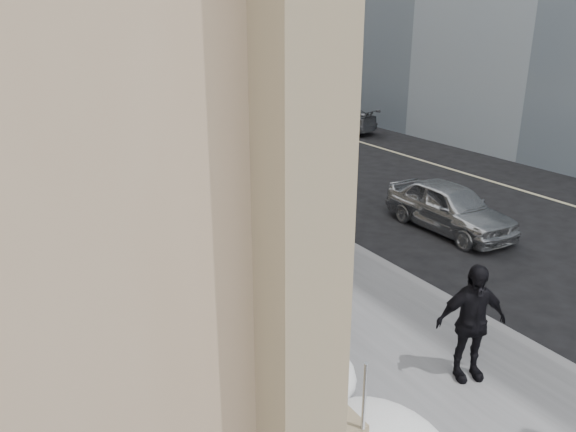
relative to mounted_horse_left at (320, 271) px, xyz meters
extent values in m
plane|color=black|center=(0.10, -1.52, -1.10)|extent=(140.00, 140.00, 0.00)
cube|color=#545456|center=(0.10, 8.48, -1.04)|extent=(5.00, 80.00, 0.12)
cube|color=slate|center=(2.72, 8.48, -1.04)|extent=(0.24, 80.00, 0.12)
cube|color=#BFB78C|center=(10.60, 8.48, -1.10)|extent=(0.15, 70.00, 0.01)
cube|color=#867457|center=(-2.15, 18.48, -0.65)|extent=(1.10, 44.00, 0.90)
cylinder|color=silver|center=(-1.70, 18.48, 0.25)|extent=(0.06, 42.00, 0.06)
cube|color=black|center=(-2.60, 11.48, 2.90)|extent=(0.20, 2.20, 4.50)
cube|color=#867457|center=(15.60, 8.48, 0.90)|extent=(2.00, 80.00, 4.00)
cylinder|color=#2D2D30|center=(3.00, 12.48, 2.90)|extent=(0.18, 0.18, 8.00)
cylinder|color=#2D2D30|center=(3.00, 32.48, 2.90)|extent=(0.18, 0.18, 8.00)
cylinder|color=#2D2D30|center=(3.10, 20.48, 1.90)|extent=(0.20, 0.20, 6.00)
cylinder|color=#2D2D30|center=(1.10, 20.48, 4.70)|extent=(4.00, 0.16, 0.16)
imported|color=black|center=(-0.40, 20.48, 4.20)|extent=(0.18, 0.22, 1.10)
ellipsoid|color=white|center=(-1.35, -1.52, -0.64)|extent=(1.50, 2.10, 0.68)
ellipsoid|color=white|center=(-1.30, 2.48, -0.62)|extent=(1.60, 2.20, 0.72)
ellipsoid|color=white|center=(-1.40, 6.48, -0.66)|extent=(1.40, 2.00, 0.64)
ellipsoid|color=white|center=(-1.25, 10.48, -0.60)|extent=(1.70, 2.30, 0.76)
ellipsoid|color=white|center=(-1.35, 14.48, -0.65)|extent=(1.50, 2.10, 0.66)
imported|color=#492115|center=(0.00, -0.02, -0.09)|extent=(1.34, 2.26, 1.79)
imported|color=black|center=(0.00, 0.13, 0.72)|extent=(0.69, 0.52, 1.72)
imported|color=#492C14|center=(1.05, 3.71, -0.05)|extent=(2.01, 2.12, 1.86)
imported|color=black|center=(1.05, 3.86, 0.75)|extent=(1.02, 0.91, 1.73)
imported|color=black|center=(1.03, -2.64, -0.02)|extent=(1.22, 0.83, 1.92)
imported|color=#9CA0A4|center=(5.76, 2.40, -0.44)|extent=(1.60, 3.90, 1.32)
imported|color=#5B5D63|center=(11.03, 15.37, -0.48)|extent=(3.19, 4.65, 1.25)
camera|label=1|loc=(-5.18, -7.73, 4.39)|focal=35.00mm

